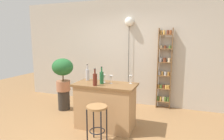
# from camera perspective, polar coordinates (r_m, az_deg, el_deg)

# --- Properties ---
(ground) EXTENTS (12.00, 12.00, 0.00)m
(ground) POSITION_cam_1_polar(r_m,az_deg,el_deg) (3.75, -3.77, -18.56)
(ground) COLOR olive
(back_wall) EXTENTS (6.40, 0.10, 2.80)m
(back_wall) POSITION_cam_1_polar(r_m,az_deg,el_deg) (5.17, 4.76, 5.35)
(back_wall) COLOR #BCB2A3
(back_wall) RESTS_ON ground
(kitchen_counter) EXTENTS (1.21, 0.62, 0.89)m
(kitchen_counter) POSITION_cam_1_polar(r_m,az_deg,el_deg) (3.82, -2.01, -10.62)
(kitchen_counter) COLOR tan
(kitchen_counter) RESTS_ON ground
(bar_stool) EXTENTS (0.35, 0.35, 0.65)m
(bar_stool) POSITION_cam_1_polar(r_m,az_deg,el_deg) (3.27, -4.55, -13.42)
(bar_stool) COLOR black
(bar_stool) RESTS_ON ground
(spice_shelf) EXTENTS (0.34, 0.13, 2.02)m
(spice_shelf) POSITION_cam_1_polar(r_m,az_deg,el_deg) (4.92, 15.47, 0.24)
(spice_shelf) COLOR brown
(spice_shelf) RESTS_ON ground
(plant_stool) EXTENTS (0.29, 0.29, 0.48)m
(plant_stool) POSITION_cam_1_polar(r_m,az_deg,el_deg) (4.95, -14.26, -8.75)
(plant_stool) COLOR #2D2823
(plant_stool) RESTS_ON ground
(potted_plant) EXTENTS (0.53, 0.47, 0.81)m
(potted_plant) POSITION_cam_1_polar(r_m,az_deg,el_deg) (4.78, -14.61, -0.31)
(potted_plant) COLOR #A86B4C
(potted_plant) RESTS_ON plant_stool
(bottle_vinegar) EXTENTS (0.07, 0.07, 0.34)m
(bottle_vinegar) POSITION_cam_1_polar(r_m,az_deg,el_deg) (4.00, -7.38, -1.29)
(bottle_vinegar) COLOR #B2B2B7
(bottle_vinegar) RESTS_ON kitchen_counter
(bottle_olive_oil) EXTENTS (0.08, 0.08, 0.34)m
(bottle_olive_oil) POSITION_cam_1_polar(r_m,az_deg,el_deg) (3.67, -3.13, -2.21)
(bottle_olive_oil) COLOR #236638
(bottle_olive_oil) RESTS_ON kitchen_counter
(bottle_wine_red) EXTENTS (0.08, 0.08, 0.32)m
(bottle_wine_red) POSITION_cam_1_polar(r_m,az_deg,el_deg) (3.54, -5.15, -2.76)
(bottle_wine_red) COLOR #5B2319
(bottle_wine_red) RESTS_ON kitchen_counter
(wine_glass_left) EXTENTS (0.07, 0.07, 0.16)m
(wine_glass_left) POSITION_cam_1_polar(r_m,az_deg,el_deg) (3.71, 5.66, -2.28)
(wine_glass_left) COLOR silver
(wine_glass_left) RESTS_ON kitchen_counter
(wine_glass_center) EXTENTS (0.07, 0.07, 0.16)m
(wine_glass_center) POSITION_cam_1_polar(r_m,az_deg,el_deg) (3.69, -0.29, -2.30)
(wine_glass_center) COLOR silver
(wine_glass_center) RESTS_ON kitchen_counter
(wine_glass_right) EXTENTS (0.07, 0.07, 0.16)m
(wine_glass_right) POSITION_cam_1_polar(r_m,az_deg,el_deg) (3.78, -2.38, -2.01)
(wine_glass_right) COLOR silver
(wine_glass_right) RESTS_ON kitchen_counter
(pendant_globe_light) EXTENTS (0.24, 0.24, 2.32)m
(pendant_globe_light) POSITION_cam_1_polar(r_m,az_deg,el_deg) (5.06, 5.19, 14.00)
(pendant_globe_light) COLOR black
(pendant_globe_light) RESTS_ON ground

